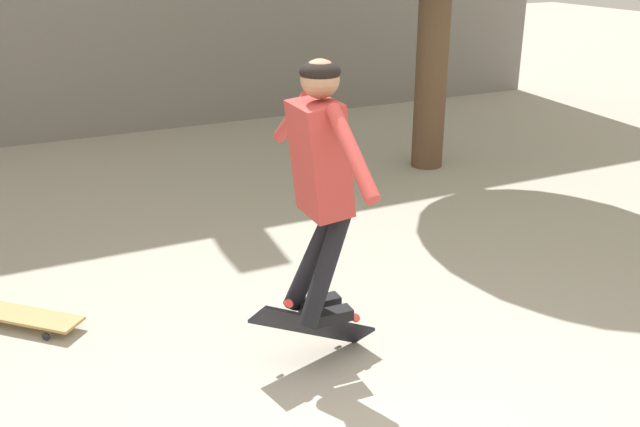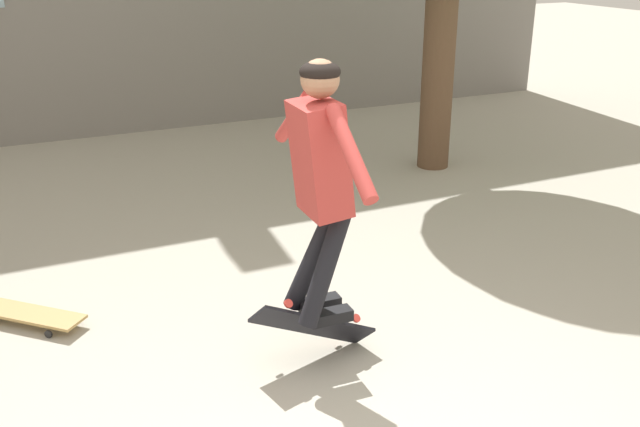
{
  "view_description": "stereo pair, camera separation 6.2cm",
  "coord_description": "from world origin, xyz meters",
  "views": [
    {
      "loc": [
        -1.35,
        -2.42,
        2.43
      ],
      "look_at": [
        0.29,
        0.93,
        0.98
      ],
      "focal_mm": 40.0,
      "sensor_mm": 36.0,
      "label": 1
    },
    {
      "loc": [
        -1.29,
        -2.45,
        2.43
      ],
      "look_at": [
        0.29,
        0.93,
        0.98
      ],
      "focal_mm": 40.0,
      "sensor_mm": 36.0,
      "label": 2
    }
  ],
  "objects": [
    {
      "name": "skater",
      "position": [
        0.29,
        0.93,
        1.23
      ],
      "size": [
        0.38,
        1.31,
        1.52
      ],
      "rotation": [
        0.0,
        0.0,
        -0.04
      ],
      "color": "#B23833"
    },
    {
      "name": "skateboard_flipping",
      "position": [
        0.27,
        0.99,
        0.23
      ],
      "size": [
        0.78,
        0.24,
        0.48
      ],
      "rotation": [
        0.0,
        0.0,
        -0.04
      ],
      "color": "black"
    },
    {
      "name": "skateboard_resting",
      "position": [
        -1.28,
        2.19,
        0.07
      ],
      "size": [
        0.71,
        0.7,
        0.08
      ],
      "rotation": [
        0.0,
        0.0,
        2.37
      ],
      "color": "#AD894C",
      "rests_on": "ground_plane"
    }
  ]
}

